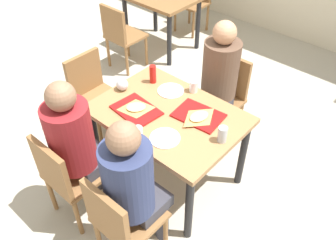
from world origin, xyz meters
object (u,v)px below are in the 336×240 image
object	(u,v)px
person_far_side	(217,77)
paper_plate_near_edge	(165,138)
main_table	(168,122)
chair_near_left	(67,175)
tray_red_near	(136,110)
plastic_cup_a	(194,86)
pizza_slice_b	(199,117)
chair_far_side	(224,92)
soda_can	(222,134)
chair_near_right	(120,220)
background_table	(161,5)
condiment_bottle	(153,74)
person_in_brown_jacket	(133,183)
pizza_slice_a	(136,108)
person_in_red	(76,141)
foil_bundle	(122,85)
tray_red_far	(198,115)
paper_plate_center	(171,91)
chair_left_end	(93,90)
plastic_cup_b	(138,133)
background_chair_near	(121,33)

from	to	relation	value
person_far_side	paper_plate_near_edge	xyz separation A→B (m)	(0.17, -0.89, 0.01)
main_table	chair_near_left	size ratio (longest dim) A/B	1.38
tray_red_near	plastic_cup_a	xyz separation A→B (m)	(0.17, 0.50, 0.04)
pizza_slice_b	chair_far_side	bearing A→B (deg)	107.80
tray_red_near	soda_can	xyz separation A→B (m)	(0.69, 0.17, 0.05)
chair_near_right	background_table	xyz separation A→B (m)	(-1.90, 2.50, 0.12)
chair_near_right	background_table	size ratio (longest dim) A/B	0.92
main_table	background_table	xyz separation A→B (m)	(-1.61, 1.70, -0.03)
condiment_bottle	background_table	xyz separation A→B (m)	(-1.24, 1.47, -0.20)
chair_near_right	plastic_cup_a	size ratio (longest dim) A/B	8.31
person_in_brown_jacket	pizza_slice_a	distance (m)	0.72
paper_plate_near_edge	plastic_cup_a	size ratio (longest dim) A/B	2.20
person_in_red	person_far_side	xyz separation A→B (m)	(0.29, 1.32, 0.00)
person_in_brown_jacket	foil_bundle	world-z (taller)	person_in_brown_jacket
person_in_brown_jacket	tray_red_far	bearing A→B (deg)	96.27
foil_bundle	tray_red_far	bearing A→B (deg)	11.91
tray_red_far	paper_plate_center	size ratio (longest dim) A/B	1.64
person_in_brown_jacket	condiment_bottle	bearing A→B (deg)	126.63
pizza_slice_a	tray_red_near	bearing A→B (deg)	-38.19
chair_left_end	plastic_cup_b	world-z (taller)	chair_left_end
chair_far_side	soda_can	world-z (taller)	soda_can
person_in_brown_jacket	paper_plate_near_edge	distance (m)	0.45
plastic_cup_b	background_chair_near	world-z (taller)	background_chair_near
person_in_red	soda_can	xyz separation A→B (m)	(0.77, 0.68, 0.06)
background_table	main_table	bearing A→B (deg)	-46.54
chair_left_end	plastic_cup_a	bearing A→B (deg)	20.77
person_in_brown_jacket	tray_red_far	size ratio (longest dim) A/B	3.45
tray_red_far	person_in_red	bearing A→B (deg)	-121.89
plastic_cup_a	pizza_slice_a	bearing A→B (deg)	-110.16
background_chair_near	main_table	bearing A→B (deg)	-30.93
chair_near_left	plastic_cup_a	bearing A→B (deg)	77.37
chair_far_side	person_in_red	world-z (taller)	person_in_red
person_far_side	tray_red_near	size ratio (longest dim) A/B	3.45
chair_left_end	person_in_brown_jacket	world-z (taller)	person_in_brown_jacket
main_table	soda_can	bearing A→B (deg)	2.44
plastic_cup_b	main_table	bearing A→B (deg)	94.65
person_far_side	condiment_bottle	bearing A→B (deg)	-130.85
paper_plate_near_edge	plastic_cup_b	world-z (taller)	plastic_cup_b
foil_bundle	plastic_cup_b	bearing A→B (deg)	-32.73
chair_left_end	paper_plate_near_edge	xyz separation A→B (m)	(1.13, -0.23, 0.25)
chair_near_left	plastic_cup_b	xyz separation A→B (m)	(0.32, 0.45, 0.30)
chair_left_end	paper_plate_near_edge	distance (m)	1.18
paper_plate_center	plastic_cup_a	size ratio (longest dim) A/B	2.20
foil_bundle	pizza_slice_b	bearing A→B (deg)	9.45
plastic_cup_b	background_table	world-z (taller)	plastic_cup_b
pizza_slice_b	tray_red_far	bearing A→B (deg)	132.68
main_table	paper_plate_near_edge	distance (m)	0.30
tray_red_near	background_chair_near	distance (m)	1.81
plastic_cup_b	plastic_cup_a	bearing A→B (deg)	94.65
chair_near_left	pizza_slice_a	xyz separation A→B (m)	(0.08, 0.66, 0.27)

